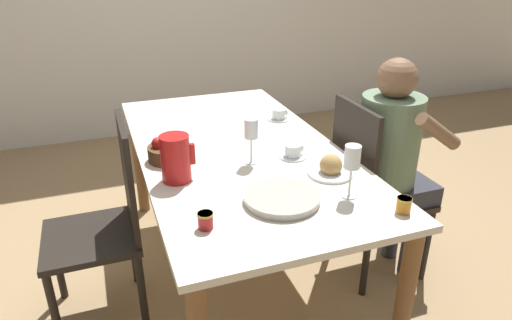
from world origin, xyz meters
TOP-DOWN VIEW (x-y plane):
  - ground_plane at (0.00, 0.00)m, footprint 20.00×20.00m
  - dining_table at (0.00, 0.00)m, footprint 0.94×1.83m
  - chair_person_side at (0.65, -0.21)m, footprint 0.42×0.42m
  - chair_opposite at (-0.65, -0.07)m, footprint 0.42×0.42m
  - person_seated at (0.74, -0.24)m, footprint 0.39×0.41m
  - red_pitcher at (-0.34, -0.25)m, footprint 0.15×0.12m
  - wine_glass_water at (0.01, -0.19)m, footprint 0.06×0.06m
  - wine_glass_juice at (0.26, -0.62)m, footprint 0.06×0.06m
  - teacup_near_person at (0.21, -0.20)m, footprint 0.13×0.13m
  - teacup_across at (0.35, 0.30)m, footprint 0.13×0.13m
  - serving_tray at (-0.00, -0.56)m, footprint 0.30×0.30m
  - bread_plate at (0.29, -0.42)m, footprint 0.20×0.20m
  - jam_jar_amber at (0.39, -0.79)m, footprint 0.06×0.06m
  - jam_jar_red at (-0.32, -0.64)m, footprint 0.06×0.06m
  - fruit_bowl at (-0.34, -0.03)m, footprint 0.18×0.18m

SIDE VIEW (x-z plane):
  - ground_plane at x=0.00m, z-range 0.00..0.00m
  - chair_person_side at x=0.65m, z-range 0.02..1.00m
  - chair_opposite at x=-0.65m, z-range 0.02..1.00m
  - dining_table at x=0.00m, z-range 0.28..1.04m
  - person_seated at x=0.74m, z-range 0.11..1.30m
  - serving_tray at x=0.00m, z-range 0.75..0.78m
  - teacup_near_person at x=0.21m, z-range 0.75..0.81m
  - teacup_across at x=0.35m, z-range 0.75..0.81m
  - bread_plate at x=0.29m, z-range 0.74..0.83m
  - jam_jar_amber at x=0.39m, z-range 0.76..0.82m
  - jam_jar_red at x=-0.32m, z-range 0.76..0.82m
  - fruit_bowl at x=-0.34m, z-range 0.74..0.86m
  - red_pitcher at x=-0.34m, z-range 0.76..0.96m
  - wine_glass_water at x=0.01m, z-range 0.80..1.02m
  - wine_glass_juice at x=0.26m, z-range 0.80..1.02m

